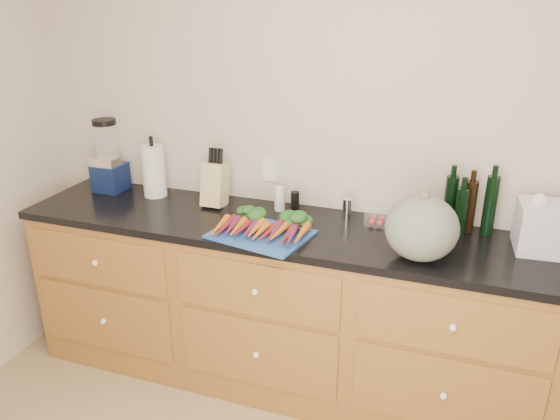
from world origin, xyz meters
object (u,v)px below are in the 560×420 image
at_px(carrots, 263,226).
at_px(blender_appliance, 108,160).
at_px(paper_towel, 154,171).
at_px(knife_block, 215,185).
at_px(tomato_box, 381,218).
at_px(cutting_board, 261,234).
at_px(squash, 422,228).

relative_size(carrots, blender_appliance, 1.08).
relative_size(paper_towel, knife_block, 1.25).
bearing_deg(blender_appliance, knife_block, -1.46).
bearing_deg(knife_block, blender_appliance, 178.54).
bearing_deg(carrots, tomato_box, 29.29).
relative_size(paper_towel, tomato_box, 1.96).
bearing_deg(tomato_box, cutting_board, -147.85).
bearing_deg(blender_appliance, paper_towel, 0.44).
bearing_deg(knife_block, squash, -14.49).
xyz_separation_m(carrots, paper_towel, (-0.78, 0.28, 0.11)).
height_order(blender_appliance, paper_towel, blender_appliance).
bearing_deg(knife_block, tomato_box, 1.89).
distance_m(blender_appliance, tomato_box, 1.61).
relative_size(cutting_board, paper_towel, 1.53).
bearing_deg(tomato_box, paper_towel, -179.56).
bearing_deg(squash, paper_towel, 168.42).
xyz_separation_m(cutting_board, squash, (0.75, 0.01, 0.14)).
relative_size(cutting_board, knife_block, 1.91).
xyz_separation_m(carrots, blender_appliance, (-1.08, 0.28, 0.15)).
height_order(carrots, squash, squash).
xyz_separation_m(paper_towel, tomato_box, (1.30, 0.01, -0.11)).
bearing_deg(carrots, cutting_board, -90.00).
relative_size(squash, blender_appliance, 0.76).
distance_m(carrots, tomato_box, 0.60).
relative_size(carrots, paper_towel, 1.55).
distance_m(knife_block, tomato_box, 0.91).
relative_size(squash, paper_towel, 1.08).
xyz_separation_m(cutting_board, blender_appliance, (-1.08, 0.32, 0.18)).
bearing_deg(cutting_board, knife_block, 141.87).
distance_m(carrots, blender_appliance, 1.12).
bearing_deg(squash, carrots, 177.88).
height_order(squash, knife_block, squash).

